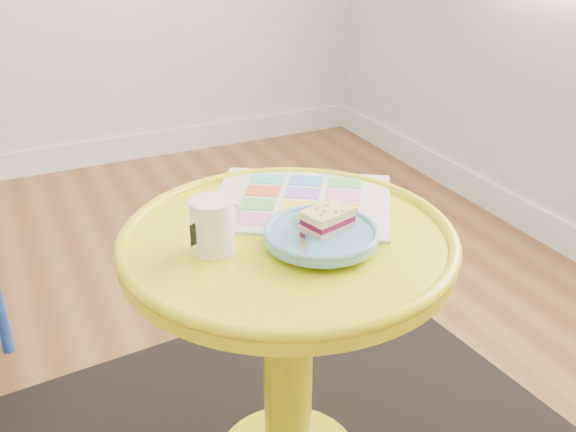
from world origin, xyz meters
name	(u,v)px	position (x,y,z in m)	size (l,w,h in m)	color
side_table	(288,310)	(0.69, -0.02, 0.42)	(0.62, 0.62, 0.59)	yellow
newspaper	(301,201)	(0.78, 0.09, 0.59)	(0.36, 0.30, 0.01)	silver
mug	(213,224)	(0.55, -0.02, 0.64)	(0.10, 0.07, 0.10)	white
plate	(321,236)	(0.73, -0.08, 0.61)	(0.20, 0.20, 0.02)	#5595B4
cake_slice	(328,219)	(0.74, -0.08, 0.63)	(0.10, 0.08, 0.04)	#D3BC8C
fork	(302,234)	(0.69, -0.08, 0.62)	(0.07, 0.14, 0.00)	silver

